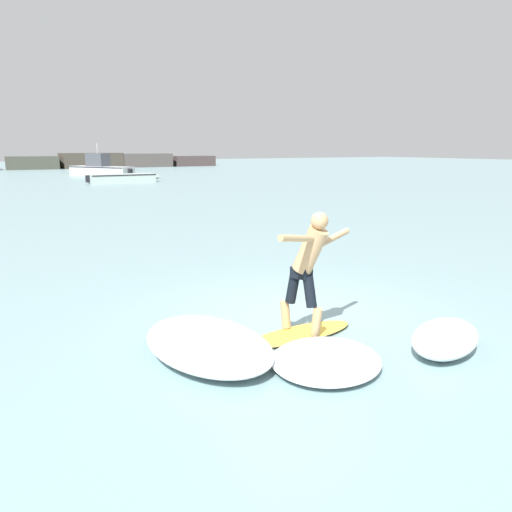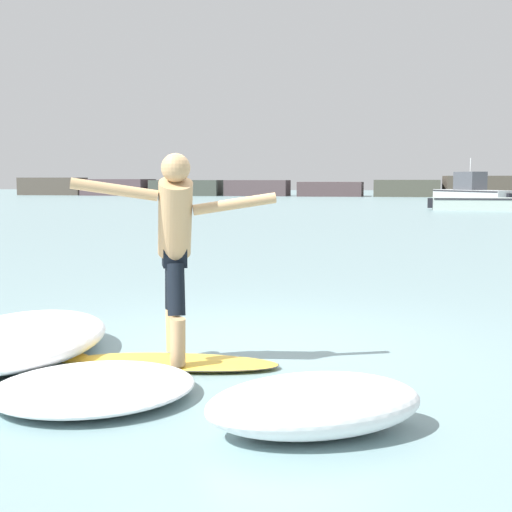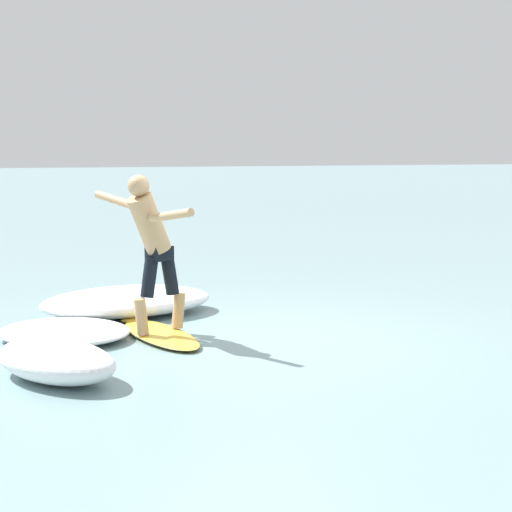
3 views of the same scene
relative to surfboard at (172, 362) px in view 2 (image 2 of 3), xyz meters
name	(u,v)px [view 2 (image 2 of 3)]	position (x,y,z in m)	size (l,w,h in m)	color
ground_plane	(253,345)	(0.54, 0.90, -0.04)	(200.00, 200.00, 0.00)	gray
rock_jetty_breakwater	(323,188)	(-4.57, 62.90, 0.79)	(63.82, 4.58, 1.94)	#464037
surfboard	(172,362)	(0.00, 0.00, 0.00)	(1.98, 0.70, 0.21)	yellow
surfer	(175,239)	(0.07, -0.10, 1.08)	(1.59, 0.92, 1.76)	tan
fishing_boat_near_jetty	(470,193)	(6.96, 43.06, 0.65)	(5.12, 7.72, 3.01)	#ABAFB1
small_boat_offshore	(483,203)	(6.61, 33.30, 0.32)	(5.93, 1.74, 0.65)	#A2B4AC
wave_foam_at_tail	(94,387)	(-0.28, -1.01, 0.06)	(2.02, 1.99, 0.18)	white
wave_foam_at_nose	(21,339)	(-1.43, 0.01, 0.14)	(1.60, 2.34, 0.35)	white
wave_foam_beside	(315,405)	(1.40, -1.42, 0.15)	(1.63, 1.32, 0.37)	white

